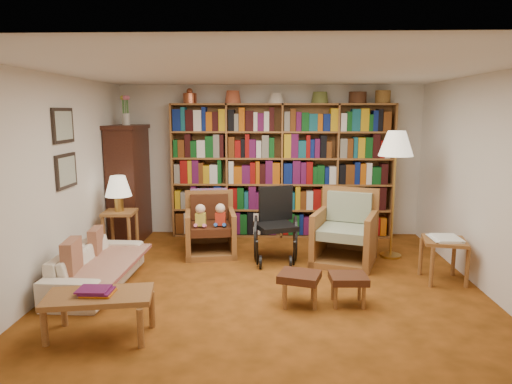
{
  "coord_description": "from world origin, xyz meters",
  "views": [
    {
      "loc": [
        0.04,
        -5.15,
        2.06
      ],
      "look_at": [
        -0.16,
        0.6,
        1.05
      ],
      "focal_mm": 32.0,
      "sensor_mm": 36.0,
      "label": 1
    }
  ],
  "objects_px": {
    "side_table_lamp": "(120,222)",
    "wheelchair": "(276,227)",
    "sofa": "(97,267)",
    "floor_lamp": "(396,149)",
    "armchair_leather": "(211,228)",
    "armchair_sage": "(343,234)",
    "coffee_table": "(99,300)",
    "side_table_papers": "(444,246)",
    "footstool_b": "(348,280)",
    "footstool_a": "(299,279)"
  },
  "relations": [
    {
      "from": "footstool_a",
      "to": "armchair_sage",
      "type": "bearing_deg",
      "value": 65.57
    },
    {
      "from": "footstool_b",
      "to": "armchair_sage",
      "type": "bearing_deg",
      "value": 83.5
    },
    {
      "from": "armchair_sage",
      "to": "footstool_b",
      "type": "distance_m",
      "value": 1.53
    },
    {
      "from": "coffee_table",
      "to": "side_table_lamp",
      "type": "bearing_deg",
      "value": 104.07
    },
    {
      "from": "sofa",
      "to": "wheelchair",
      "type": "xyz_separation_m",
      "value": [
        2.14,
        1.09,
        0.23
      ]
    },
    {
      "from": "floor_lamp",
      "to": "side_table_papers",
      "type": "distance_m",
      "value": 1.52
    },
    {
      "from": "side_table_lamp",
      "to": "wheelchair",
      "type": "height_order",
      "value": "wheelchair"
    },
    {
      "from": "floor_lamp",
      "to": "footstool_a",
      "type": "relative_size",
      "value": 3.58
    },
    {
      "from": "side_table_lamp",
      "to": "armchair_sage",
      "type": "xyz_separation_m",
      "value": [
        3.19,
        -0.11,
        -0.11
      ]
    },
    {
      "from": "side_table_lamp",
      "to": "armchair_sage",
      "type": "height_order",
      "value": "armchair_sage"
    },
    {
      "from": "sofa",
      "to": "floor_lamp",
      "type": "relative_size",
      "value": 0.91
    },
    {
      "from": "armchair_leather",
      "to": "wheelchair",
      "type": "distance_m",
      "value": 1.0
    },
    {
      "from": "armchair_leather",
      "to": "footstool_b",
      "type": "bearing_deg",
      "value": -46.56
    },
    {
      "from": "footstool_b",
      "to": "footstool_a",
      "type": "bearing_deg",
      "value": -177.17
    },
    {
      "from": "armchair_sage",
      "to": "side_table_papers",
      "type": "height_order",
      "value": "armchair_sage"
    },
    {
      "from": "footstool_b",
      "to": "side_table_lamp",
      "type": "bearing_deg",
      "value": 151.69
    },
    {
      "from": "side_table_lamp",
      "to": "armchair_leather",
      "type": "height_order",
      "value": "armchair_leather"
    },
    {
      "from": "side_table_papers",
      "to": "sofa",
      "type": "bearing_deg",
      "value": -175.8
    },
    {
      "from": "sofa",
      "to": "armchair_leather",
      "type": "xyz_separation_m",
      "value": [
        1.2,
        1.39,
        0.13
      ]
    },
    {
      "from": "side_table_papers",
      "to": "footstool_b",
      "type": "height_order",
      "value": "side_table_papers"
    },
    {
      "from": "footstool_a",
      "to": "footstool_b",
      "type": "distance_m",
      "value": 0.53
    },
    {
      "from": "sofa",
      "to": "side_table_papers",
      "type": "height_order",
      "value": "side_table_papers"
    },
    {
      "from": "armchair_leather",
      "to": "armchair_sage",
      "type": "relative_size",
      "value": 0.85
    },
    {
      "from": "floor_lamp",
      "to": "coffee_table",
      "type": "height_order",
      "value": "floor_lamp"
    },
    {
      "from": "floor_lamp",
      "to": "coffee_table",
      "type": "xyz_separation_m",
      "value": [
        -3.3,
        -2.49,
        -1.2
      ]
    },
    {
      "from": "coffee_table",
      "to": "side_table_papers",
      "type": "bearing_deg",
      "value": 22.68
    },
    {
      "from": "sofa",
      "to": "side_table_papers",
      "type": "distance_m",
      "value": 4.22
    },
    {
      "from": "sofa",
      "to": "wheelchair",
      "type": "relative_size",
      "value": 1.6
    },
    {
      "from": "sofa",
      "to": "coffee_table",
      "type": "bearing_deg",
      "value": -156.21
    },
    {
      "from": "side_table_lamp",
      "to": "coffee_table",
      "type": "bearing_deg",
      "value": -75.93
    },
    {
      "from": "footstool_b",
      "to": "coffee_table",
      "type": "xyz_separation_m",
      "value": [
        -2.41,
        -0.8,
        0.09
      ]
    },
    {
      "from": "armchair_leather",
      "to": "side_table_papers",
      "type": "distance_m",
      "value": 3.19
    },
    {
      "from": "armchair_leather",
      "to": "coffee_table",
      "type": "xyz_separation_m",
      "value": [
        -0.69,
        -2.62,
        -0.02
      ]
    },
    {
      "from": "floor_lamp",
      "to": "footstool_a",
      "type": "distance_m",
      "value": 2.56
    },
    {
      "from": "side_table_lamp",
      "to": "footstool_b",
      "type": "distance_m",
      "value": 3.44
    },
    {
      "from": "footstool_b",
      "to": "wheelchair",
      "type": "bearing_deg",
      "value": 116.95
    },
    {
      "from": "armchair_sage",
      "to": "wheelchair",
      "type": "bearing_deg",
      "value": 179.4
    },
    {
      "from": "wheelchair",
      "to": "coffee_table",
      "type": "height_order",
      "value": "wheelchair"
    },
    {
      "from": "sofa",
      "to": "footstool_b",
      "type": "distance_m",
      "value": 2.95
    },
    {
      "from": "footstool_a",
      "to": "coffee_table",
      "type": "relative_size",
      "value": 0.49
    },
    {
      "from": "armchair_sage",
      "to": "side_table_papers",
      "type": "distance_m",
      "value": 1.35
    },
    {
      "from": "sofa",
      "to": "floor_lamp",
      "type": "height_order",
      "value": "floor_lamp"
    },
    {
      "from": "armchair_leather",
      "to": "side_table_papers",
      "type": "relative_size",
      "value": 1.59
    },
    {
      "from": "side_table_lamp",
      "to": "side_table_papers",
      "type": "distance_m",
      "value": 4.39
    },
    {
      "from": "sofa",
      "to": "footstool_a",
      "type": "height_order",
      "value": "sofa"
    },
    {
      "from": "wheelchair",
      "to": "side_table_papers",
      "type": "xyz_separation_m",
      "value": [
        2.06,
        -0.78,
        -0.02
      ]
    },
    {
      "from": "sofa",
      "to": "wheelchair",
      "type": "height_order",
      "value": "wheelchair"
    },
    {
      "from": "armchair_sage",
      "to": "coffee_table",
      "type": "height_order",
      "value": "armchair_sage"
    },
    {
      "from": "sofa",
      "to": "coffee_table",
      "type": "relative_size",
      "value": 1.61
    },
    {
      "from": "sofa",
      "to": "wheelchair",
      "type": "distance_m",
      "value": 2.42
    }
  ]
}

